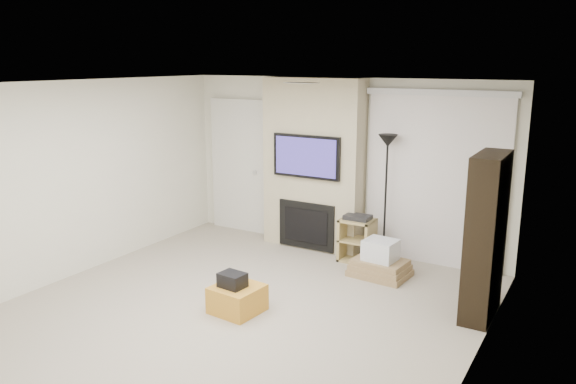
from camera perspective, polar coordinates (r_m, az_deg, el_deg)
The scene contains 15 objects.
floor at distance 6.35m, azimuth -5.59°, elevation -12.33°, with size 5.00×5.50×0.00m, color #A99D8A.
ceiling at distance 5.74m, azimuth -6.16°, elevation 10.81°, with size 5.00×5.50×0.00m, color white.
wall_back at distance 8.25m, azimuth 5.44°, elevation 2.81°, with size 5.00×2.50×0.00m, color silver.
wall_left at distance 7.64m, azimuth -21.22°, elevation 1.11°, with size 5.50×2.50×0.00m, color silver.
wall_right at distance 4.94m, azimuth 18.43°, elevation -4.98°, with size 5.50×2.50×0.00m, color silver.
hvac_vent at distance 6.20m, azimuth 1.36°, elevation 11.03°, with size 0.35×0.18×0.01m, color silver.
ottoman at distance 6.37m, azimuth -5.17°, elevation -10.76°, with size 0.50×0.50×0.30m, color orange.
black_bag at distance 6.27m, azimuth -5.67°, elevation -8.89°, with size 0.28×0.22×0.16m, color black.
fireplace_wall at distance 8.22m, azimuth 2.60°, elevation 2.71°, with size 1.50×0.47×2.50m.
entry_door at distance 9.14m, azimuth -4.97°, elevation 2.60°, with size 1.02×0.11×2.14m.
vertical_blinds at distance 7.73m, azimuth 14.74°, elevation 1.89°, with size 1.98×0.10×2.37m.
floor_lamp at distance 7.70m, azimuth 10.02°, elevation 3.00°, with size 0.26×0.26×1.77m.
av_stand at distance 7.87m, azimuth 7.04°, elevation -4.55°, with size 0.45×0.38×0.66m.
box_stack at distance 7.42m, azimuth 9.34°, elevation -7.06°, with size 0.77×0.61×0.49m.
bookshelf at distance 6.36m, azimuth 19.43°, elevation -4.31°, with size 0.30×0.80×1.80m.
Camera 1 is at (3.40, -4.62, 2.74)m, focal length 35.00 mm.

